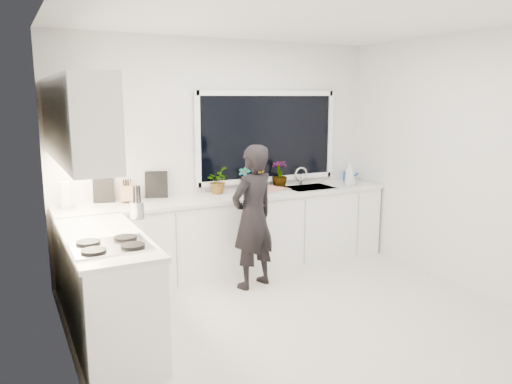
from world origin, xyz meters
TOP-DOWN VIEW (x-y plane):
  - floor at (0.00, 0.00)m, footprint 4.00×3.50m
  - wall_back at (0.00, 1.76)m, footprint 4.00×0.02m
  - wall_left at (-2.01, 0.00)m, footprint 0.02×3.50m
  - wall_right at (2.01, 0.00)m, footprint 0.02×3.50m
  - ceiling at (0.00, 0.00)m, footprint 4.00×3.50m
  - window at (0.60, 1.73)m, footprint 1.80×0.02m
  - base_cabinets_back at (0.00, 1.45)m, footprint 3.92×0.58m
  - base_cabinets_left at (-1.67, 0.35)m, footprint 0.58×1.60m
  - countertop_back at (0.00, 1.44)m, footprint 3.94×0.62m
  - countertop_left at (-1.67, 0.35)m, footprint 0.62×1.60m
  - upper_cabinets at (-1.79, 0.70)m, footprint 0.34×2.10m
  - sink at (1.05, 1.45)m, footprint 0.58×0.42m
  - faucet at (1.05, 1.65)m, footprint 0.03×0.03m
  - stovetop at (-1.69, -0.00)m, footprint 0.56×0.48m
  - person at (-0.03, 0.90)m, footprint 0.65×0.52m
  - pizza_tray at (0.42, 1.42)m, footprint 0.59×0.51m
  - pizza at (0.42, 1.42)m, footprint 0.53×0.46m
  - watering_can at (1.78, 1.61)m, footprint 0.16×0.16m
  - paper_towel_roll at (-1.82, 1.55)m, footprint 0.14×0.14m
  - knife_block at (-1.19, 1.59)m, footprint 0.15×0.13m
  - utensil_crock at (-1.28, 0.80)m, footprint 0.14×0.14m
  - picture_frame_large at (-1.42, 1.69)m, footprint 0.22×0.08m
  - picture_frame_small at (-0.84, 1.69)m, footprint 0.24×0.10m
  - herb_plants at (0.24, 1.61)m, footprint 1.13×0.34m
  - soap_bottles at (1.56, 1.30)m, footprint 0.15×0.15m

SIDE VIEW (x-z plane):
  - floor at x=0.00m, z-range -0.02..0.00m
  - base_cabinets_back at x=0.00m, z-range 0.00..0.88m
  - base_cabinets_left at x=-1.67m, z-range 0.00..0.88m
  - person at x=-0.03m, z-range 0.00..1.55m
  - sink at x=1.05m, z-range 0.80..0.94m
  - countertop_back at x=0.00m, z-range 0.88..0.92m
  - countertop_left at x=-1.67m, z-range 0.88..0.92m
  - stovetop at x=-1.69m, z-range 0.92..0.95m
  - pizza_tray at x=0.42m, z-range 0.92..0.95m
  - pizza at x=0.42m, z-range 0.95..0.96m
  - watering_can at x=1.78m, z-range 0.92..1.05m
  - utensil_crock at x=-1.28m, z-range 0.92..1.08m
  - faucet at x=1.05m, z-range 0.92..1.14m
  - knife_block at x=-1.19m, z-range 0.92..1.14m
  - paper_towel_roll at x=-1.82m, z-range 0.92..1.18m
  - picture_frame_large at x=-1.42m, z-range 0.92..1.20m
  - soap_bottles at x=1.56m, z-range 0.91..1.22m
  - picture_frame_small at x=-0.84m, z-range 0.92..1.22m
  - herb_plants at x=0.24m, z-range 0.91..1.25m
  - wall_back at x=0.00m, z-range 0.00..2.70m
  - wall_left at x=-2.01m, z-range 0.00..2.70m
  - wall_right at x=2.01m, z-range 0.00..2.70m
  - window at x=0.60m, z-range 1.05..2.05m
  - upper_cabinets at x=-1.79m, z-range 1.50..2.20m
  - ceiling at x=0.00m, z-range 2.70..2.72m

